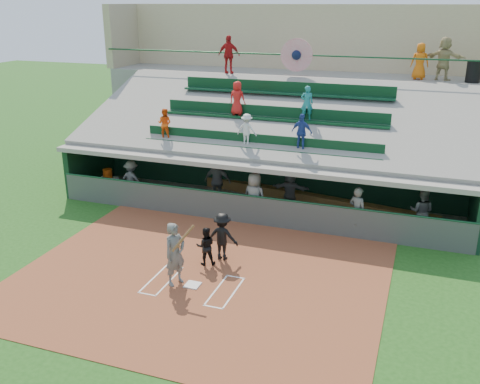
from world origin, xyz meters
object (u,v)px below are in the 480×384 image
(white_table, at_px, (108,185))
(water_cooler, at_px, (108,174))
(home_plate, at_px, (193,285))
(batter_at_plate, at_px, (175,254))
(catcher, at_px, (206,246))
(trash_bin, at_px, (474,72))

(white_table, distance_m, water_cooler, 0.53)
(home_plate, xyz_separation_m, batter_at_plate, (-0.51, -0.04, 0.95))
(batter_at_plate, distance_m, white_table, 8.93)
(home_plate, xyz_separation_m, catcher, (-0.16, 1.39, 0.61))
(catcher, xyz_separation_m, trash_bin, (7.81, 11.43, 4.41))
(home_plate, bearing_deg, water_cooler, 137.61)
(batter_at_plate, xyz_separation_m, water_cooler, (-6.30, 6.25, -0.10))
(white_table, bearing_deg, trash_bin, 24.97)
(batter_at_plate, height_order, white_table, batter_at_plate)
(water_cooler, bearing_deg, batter_at_plate, -44.80)
(home_plate, distance_m, trash_bin, 15.76)
(water_cooler, bearing_deg, home_plate, -42.39)
(water_cooler, xyz_separation_m, trash_bin, (14.45, 6.62, 4.17))
(home_plate, distance_m, white_table, 9.25)
(catcher, distance_m, water_cooler, 8.21)
(water_cooler, bearing_deg, catcher, -35.94)
(trash_bin, bearing_deg, batter_at_plate, -122.37)
(batter_at_plate, bearing_deg, white_table, 135.27)
(catcher, xyz_separation_m, white_table, (-6.68, 4.84, -0.28))
(catcher, bearing_deg, batter_at_plate, 52.05)
(trash_bin, bearing_deg, catcher, -124.33)
(batter_at_plate, bearing_deg, catcher, 76.33)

